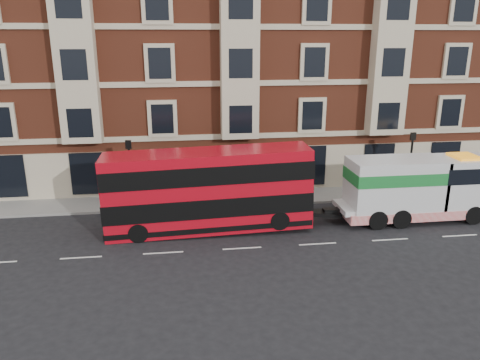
% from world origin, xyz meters
% --- Properties ---
extents(ground, '(120.00, 120.00, 0.00)m').
position_xyz_m(ground, '(0.00, 0.00, 0.00)').
color(ground, black).
rests_on(ground, ground).
extents(sidewalk, '(90.00, 3.00, 0.15)m').
position_xyz_m(sidewalk, '(0.00, 7.50, 0.07)').
color(sidewalk, slate).
rests_on(sidewalk, ground).
extents(victorian_terrace, '(45.00, 12.00, 20.40)m').
position_xyz_m(victorian_terrace, '(0.50, 15.00, 10.07)').
color(victorian_terrace, brown).
rests_on(victorian_terrace, ground).
extents(lamp_post_west, '(0.35, 0.15, 4.35)m').
position_xyz_m(lamp_post_west, '(-6.00, 6.20, 2.68)').
color(lamp_post_west, black).
rests_on(lamp_post_west, sidewalk).
extents(lamp_post_east, '(0.35, 0.15, 4.35)m').
position_xyz_m(lamp_post_east, '(12.00, 6.20, 2.68)').
color(lamp_post_east, black).
rests_on(lamp_post_east, sidewalk).
extents(double_decker_bus, '(11.22, 2.57, 4.54)m').
position_xyz_m(double_decker_bus, '(-1.52, 2.63, 2.41)').
color(double_decker_bus, '#B50A17').
rests_on(double_decker_bus, ground).
extents(tow_truck, '(8.98, 2.65, 3.74)m').
position_xyz_m(tow_truck, '(10.54, 2.63, 1.98)').
color(tow_truck, silver).
rests_on(tow_truck, ground).
extents(pedestrian, '(0.69, 0.50, 1.77)m').
position_xyz_m(pedestrian, '(-6.93, 7.45, 1.04)').
color(pedestrian, black).
rests_on(pedestrian, sidewalk).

